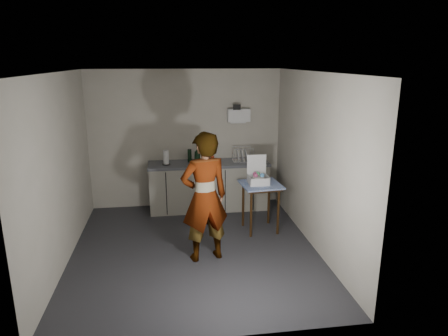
{
  "coord_description": "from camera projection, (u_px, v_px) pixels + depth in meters",
  "views": [
    {
      "loc": [
        -0.34,
        -5.46,
        2.77
      ],
      "look_at": [
        0.51,
        0.45,
        1.13
      ],
      "focal_mm": 32.0,
      "sensor_mm": 36.0,
      "label": 1
    }
  ],
  "objects": [
    {
      "name": "side_table",
      "position": [
        261.0,
        190.0,
        6.52
      ],
      "size": [
        0.68,
        0.68,
        0.81
      ],
      "rotation": [
        0.0,
        0.0,
        0.09
      ],
      "color": "#38220C",
      "rests_on": "ground"
    },
    {
      "name": "wall_right",
      "position": [
        314.0,
        162.0,
        5.89
      ],
      "size": [
        0.02,
        4.0,
        2.6
      ],
      "primitive_type": "cube",
      "color": "beige",
      "rests_on": "ground"
    },
    {
      "name": "standing_man",
      "position": [
        205.0,
        197.0,
        5.51
      ],
      "size": [
        0.76,
        0.59,
        1.85
      ],
      "primitive_type": "imported",
      "rotation": [
        0.0,
        0.0,
        3.38
      ],
      "color": "#B2A593",
      "rests_on": "ground"
    },
    {
      "name": "soap_bottle",
      "position": [
        197.0,
        155.0,
        7.33
      ],
      "size": [
        0.16,
        0.16,
        0.31
      ],
      "primitive_type": "imported",
      "rotation": [
        0.0,
        0.0,
        0.58
      ],
      "color": "black",
      "rests_on": "kitchen_counter"
    },
    {
      "name": "dish_rack",
      "position": [
        242.0,
        158.0,
        7.5
      ],
      "size": [
        0.39,
        0.29,
        0.27
      ],
      "color": "white",
      "rests_on": "kitchen_counter"
    },
    {
      "name": "wall_back",
      "position": [
        186.0,
        139.0,
        7.55
      ],
      "size": [
        3.6,
        0.02,
        2.6
      ],
      "primitive_type": "cube",
      "color": "beige",
      "rests_on": "ground"
    },
    {
      "name": "kitchen_counter",
      "position": [
        209.0,
        187.0,
        7.56
      ],
      "size": [
        2.24,
        0.62,
        0.91
      ],
      "color": "black",
      "rests_on": "ground"
    },
    {
      "name": "bakery_box",
      "position": [
        258.0,
        177.0,
        6.49
      ],
      "size": [
        0.32,
        0.33,
        0.45
      ],
      "rotation": [
        0.0,
        0.0,
        -0.02
      ],
      "color": "white",
      "rests_on": "side_table"
    },
    {
      "name": "wall_shelf",
      "position": [
        239.0,
        115.0,
        7.5
      ],
      "size": [
        0.42,
        0.18,
        0.37
      ],
      "color": "white",
      "rests_on": "ground"
    },
    {
      "name": "paper_towel",
      "position": [
        166.0,
        158.0,
        7.24
      ],
      "size": [
        0.15,
        0.15,
        0.27
      ],
      "color": "black",
      "rests_on": "kitchen_counter"
    },
    {
      "name": "ground",
      "position": [
        195.0,
        250.0,
        5.99
      ],
      "size": [
        4.0,
        4.0,
        0.0
      ],
      "primitive_type": "plane",
      "color": "#27272B",
      "rests_on": "ground"
    },
    {
      "name": "dark_bottle",
      "position": [
        190.0,
        156.0,
        7.41
      ],
      "size": [
        0.07,
        0.07,
        0.25
      ],
      "primitive_type": "cylinder",
      "color": "black",
      "rests_on": "kitchen_counter"
    },
    {
      "name": "ceiling",
      "position": [
        191.0,
        73.0,
        5.31
      ],
      "size": [
        3.6,
        4.0,
        0.01
      ],
      "primitive_type": "cube",
      "color": "white",
      "rests_on": "wall_back"
    },
    {
      "name": "soda_can",
      "position": [
        212.0,
        159.0,
        7.38
      ],
      "size": [
        0.07,
        0.07,
        0.13
      ],
      "primitive_type": "cylinder",
      "color": "red",
      "rests_on": "kitchen_counter"
    },
    {
      "name": "wall_left",
      "position": [
        61.0,
        171.0,
        5.4
      ],
      "size": [
        0.02,
        4.0,
        2.6
      ],
      "primitive_type": "cube",
      "color": "beige",
      "rests_on": "ground"
    }
  ]
}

